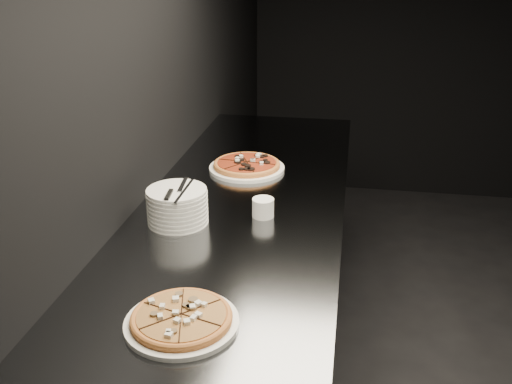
% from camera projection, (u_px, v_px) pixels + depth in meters
% --- Properties ---
extents(wall_left, '(0.02, 5.00, 2.80)m').
position_uv_depth(wall_left, '(134.00, 70.00, 1.95)').
color(wall_left, black).
rests_on(wall_left, floor).
extents(counter, '(0.74, 2.44, 0.92)m').
position_uv_depth(counter, '(243.00, 311.00, 2.26)').
color(counter, '#5A5C61').
rests_on(counter, floor).
extents(pizza_mushroom, '(0.31, 0.31, 0.03)m').
position_uv_depth(pizza_mushroom, '(182.00, 319.00, 1.41)').
color(pizza_mushroom, white).
rests_on(pizza_mushroom, counter).
extents(pizza_tomato, '(0.32, 0.32, 0.04)m').
position_uv_depth(pizza_tomato, '(247.00, 166.00, 2.41)').
color(pizza_tomato, white).
rests_on(pizza_tomato, counter).
extents(plate_stack, '(0.20, 0.20, 0.12)m').
position_uv_depth(plate_stack, '(177.00, 206.00, 1.93)').
color(plate_stack, white).
rests_on(plate_stack, counter).
extents(cutlery, '(0.08, 0.22, 0.01)m').
position_uv_depth(cutlery, '(177.00, 191.00, 1.89)').
color(cutlery, silver).
rests_on(cutlery, plate_stack).
extents(ramekin, '(0.08, 0.08, 0.07)m').
position_uv_depth(ramekin, '(263.00, 207.00, 1.98)').
color(ramekin, white).
rests_on(ramekin, counter).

